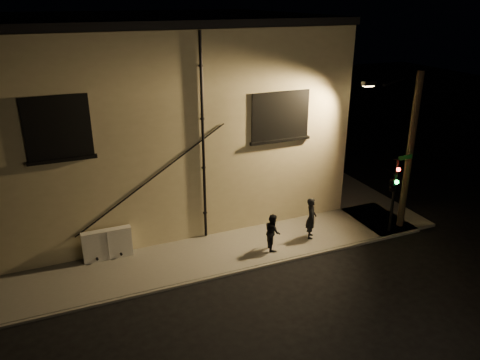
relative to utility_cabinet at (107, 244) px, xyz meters
name	(u,v)px	position (x,y,z in m)	size (l,w,h in m)	color
ground	(275,264)	(5.85, -2.70, -0.73)	(90.00, 90.00, 0.00)	black
sidewalk	(256,212)	(7.08, 1.69, -0.67)	(21.00, 16.00, 0.12)	slate
building	(140,109)	(2.85, 6.29, 3.67)	(16.20, 12.23, 8.80)	beige
utility_cabinet	(107,244)	(0.00, 0.00, 0.00)	(1.85, 0.31, 1.22)	silver
pedestrian_a	(311,218)	(8.08, -1.55, 0.28)	(0.65, 0.42, 1.77)	black
pedestrian_b	(273,232)	(6.18, -1.79, 0.14)	(0.73, 0.57, 1.50)	black
traffic_signal	(393,184)	(11.32, -2.51, 1.67)	(1.31, 2.00, 3.39)	black
streetlamp_pole	(407,148)	(12.21, -2.07, 2.95)	(2.02, 1.38, 6.89)	black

